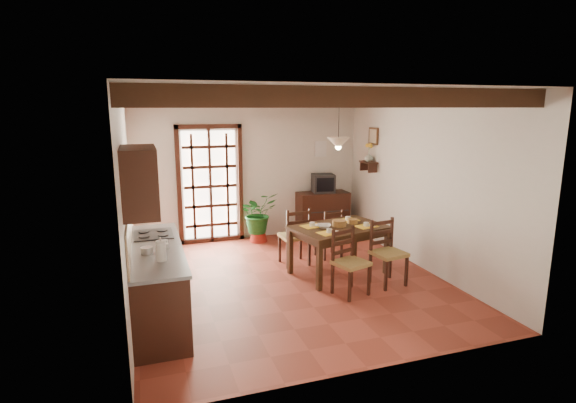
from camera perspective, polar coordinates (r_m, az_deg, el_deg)
name	(u,v)px	position (r m, az deg, el deg)	size (l,w,h in m)	color
ground_plane	(290,281)	(6.95, 0.26, -10.03)	(5.00, 5.00, 0.00)	brown
room_shell	(290,162)	(6.49, 0.28, 5.01)	(4.52, 5.02, 2.81)	silver
ceiling_beams	(290,100)	(6.45, 0.28, 12.74)	(4.50, 4.34, 0.20)	black
french_door	(210,182)	(8.76, -9.86, 2.41)	(1.26, 0.11, 2.32)	white
kitchen_counter	(157,281)	(5.90, -16.32, -9.67)	(0.64, 2.25, 1.38)	black
upper_cabinet	(140,181)	(4.86, -18.33, 2.47)	(0.35, 0.80, 0.70)	black
range_hood	(141,175)	(6.12, -18.11, 3.22)	(0.38, 0.60, 0.54)	white
counter_items	(154,242)	(5.83, -16.63, -4.91)	(0.50, 1.43, 0.25)	black
dining_table	(339,232)	(7.08, 6.49, -3.93)	(1.59, 1.21, 0.77)	#341F11
chair_near_left	(350,274)	(6.44, 7.88, -9.15)	(0.54, 0.52, 0.94)	#9E8243
chair_near_right	(388,264)	(6.89, 12.53, -7.82)	(0.51, 0.49, 0.97)	#9E8243
chair_far_left	(295,247)	(7.55, 0.85, -5.74)	(0.48, 0.46, 0.98)	#9E8243
chair_far_right	(329,242)	(7.95, 5.21, -5.14)	(0.45, 0.43, 0.86)	#9E8243
table_setting	(339,223)	(7.04, 6.52, -2.76)	(1.04, 0.69, 0.10)	yellow
table_bowl	(324,226)	(6.93, 4.59, -3.14)	(0.22, 0.22, 0.05)	white
sideboard	(323,213)	(9.30, 4.42, -1.51)	(1.04, 0.47, 0.89)	black
crt_tv	(323,183)	(9.17, 4.50, 2.33)	(0.49, 0.47, 0.37)	black
fuse_box	(321,149)	(9.33, 4.16, 6.68)	(0.25, 0.03, 0.32)	white
plant_pot	(258,236)	(8.87, -3.78, -4.39)	(0.35, 0.35, 0.21)	maroon
potted_plant	(258,213)	(8.75, -3.82, -1.50)	(1.86, 1.59, 2.07)	#144C19
wall_shelf	(368,164)	(8.84, 10.18, 4.68)	(0.20, 0.42, 0.20)	black
shelf_vase	(369,157)	(8.83, 10.21, 5.57)	(0.15, 0.15, 0.15)	#B2BFB2
shelf_flowers	(369,146)	(8.81, 10.26, 6.92)	(0.14, 0.14, 0.36)	yellow
framed_picture	(373,136)	(8.83, 10.79, 8.16)	(0.03, 0.32, 0.32)	brown
pendant_lamp	(338,142)	(6.92, 6.41, 7.55)	(0.36, 0.36, 0.84)	black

